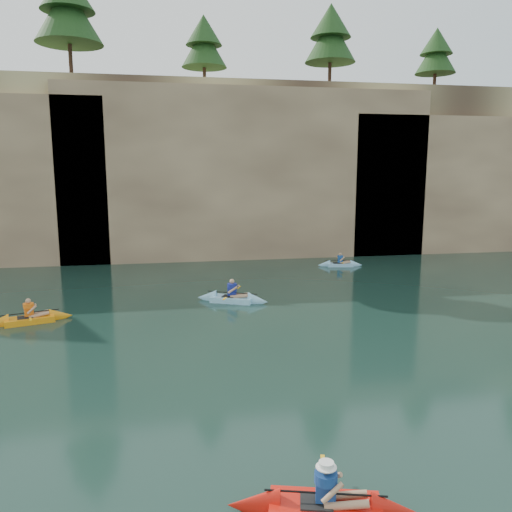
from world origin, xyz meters
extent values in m
plane|color=black|center=(0.00, 0.00, 0.00)|extent=(160.00, 160.00, 0.00)
cube|color=tan|center=(0.00, 30.00, 6.00)|extent=(70.00, 16.00, 12.00)
cube|color=tan|center=(2.00, 22.60, 5.70)|extent=(24.00, 2.40, 11.40)
cube|color=black|center=(-4.00, 21.95, 1.60)|extent=(3.50, 1.00, 3.20)
cube|color=black|center=(10.00, 21.95, 2.25)|extent=(5.00, 1.00, 4.50)
cube|color=red|center=(-1.02, -3.00, 0.15)|extent=(2.73, 1.47, 0.30)
cone|color=red|center=(-2.20, -2.68, 0.15)|extent=(1.09, 0.99, 0.78)
cube|color=black|center=(-1.16, -2.96, 0.27)|extent=(0.66, 0.61, 0.04)
cube|color=navy|center=(-1.02, -3.00, 0.55)|extent=(0.38, 0.30, 0.49)
sphere|color=tan|center=(-1.02, -3.00, 0.91)|extent=(0.21, 0.21, 0.21)
cylinder|color=black|center=(-1.02, -3.00, 0.44)|extent=(2.01, 0.58, 0.04)
cube|color=yellow|center=(-0.77, -2.09, 0.44)|extent=(0.19, 0.43, 0.02)
cylinder|color=white|center=(-1.02, -3.00, 0.95)|extent=(0.36, 0.36, 0.10)
cube|color=orange|center=(-8.84, 9.53, 0.13)|extent=(2.55, 1.43, 0.27)
cone|color=orange|center=(-7.75, 9.87, 0.13)|extent=(1.03, 0.95, 0.73)
cube|color=black|center=(-8.99, 9.49, 0.24)|extent=(0.66, 0.59, 0.04)
cube|color=orange|center=(-8.84, 9.53, 0.52)|extent=(0.38, 0.30, 0.49)
sphere|color=tan|center=(-8.84, 9.53, 0.87)|extent=(0.20, 0.20, 0.20)
cylinder|color=black|center=(-8.84, 9.53, 0.41)|extent=(2.07, 0.66, 0.04)
cube|color=yellow|center=(-9.13, 10.47, 0.41)|extent=(0.20, 0.43, 0.02)
cube|color=yellow|center=(-8.56, 8.60, 0.41)|extent=(0.20, 0.43, 0.02)
cube|color=#93D3F5|center=(-0.72, 11.18, 0.14)|extent=(2.65, 1.81, 0.29)
cone|color=#93D3F5|center=(0.36, 10.68, 0.14)|extent=(1.14, 1.09, 0.79)
cone|color=#93D3F5|center=(-1.81, 11.68, 0.14)|extent=(1.14, 1.09, 0.79)
cube|color=black|center=(-0.86, 11.24, 0.26)|extent=(0.71, 0.68, 0.04)
cube|color=navy|center=(-0.72, 11.18, 0.56)|extent=(0.42, 0.36, 0.53)
sphere|color=tan|center=(-0.72, 11.18, 0.94)|extent=(0.22, 0.22, 0.22)
cylinder|color=black|center=(-0.72, 11.18, 0.43)|extent=(2.12, 1.01, 0.04)
cube|color=yellow|center=(-0.28, 12.14, 0.43)|extent=(0.25, 0.41, 0.02)
cube|color=yellow|center=(-1.17, 10.22, 0.43)|extent=(0.25, 0.41, 0.02)
cube|color=#8CC4EB|center=(6.90, 18.29, 0.12)|extent=(2.19, 0.99, 0.23)
cone|color=#8CC4EB|center=(7.88, 18.13, 0.12)|extent=(0.84, 0.74, 0.63)
cone|color=#8CC4EB|center=(5.91, 18.45, 0.12)|extent=(0.84, 0.74, 0.63)
cube|color=black|center=(6.75, 18.32, 0.20)|extent=(0.61, 0.48, 0.04)
cube|color=#1A4791|center=(6.90, 18.29, 0.44)|extent=(0.31, 0.23, 0.42)
sphere|color=tan|center=(6.90, 18.29, 0.75)|extent=(0.18, 0.18, 0.18)
cylinder|color=black|center=(6.90, 18.29, 0.37)|extent=(1.85, 0.34, 0.04)
cube|color=yellow|center=(7.03, 19.11, 0.37)|extent=(0.15, 0.43, 0.02)
cube|color=yellow|center=(6.76, 17.47, 0.37)|extent=(0.15, 0.43, 0.02)
camera|label=1|loc=(-3.54, -10.30, 5.85)|focal=35.00mm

